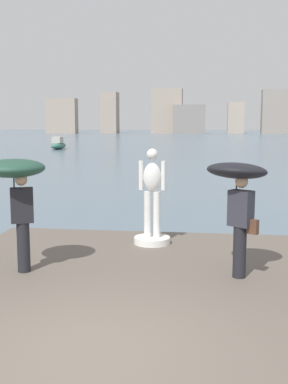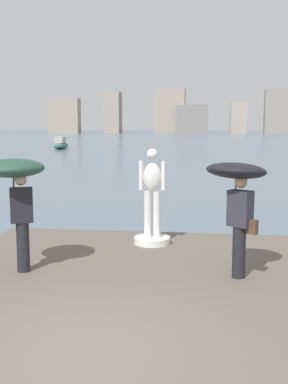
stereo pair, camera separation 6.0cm
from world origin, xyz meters
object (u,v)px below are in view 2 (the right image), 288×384
at_px(onlooker_left, 15,180).
at_px(onlooker_right, 237,186).
at_px(statue_white_figure, 152,208).
at_px(boat_mid, 61,145).

bearing_deg(onlooker_left, onlooker_right, 3.59).
bearing_deg(statue_white_figure, onlooker_right, -50.77).
relative_size(onlooker_left, boat_mid, 0.42).
height_order(onlooker_left, boat_mid, onlooker_left).
distance_m(onlooker_left, onlooker_right, 3.77).
xyz_separation_m(onlooker_right, boat_mid, (-17.95, 47.28, -1.42)).
distance_m(statue_white_figure, onlooker_left, 3.21).
bearing_deg(onlooker_left, boat_mid, 106.62).
xyz_separation_m(statue_white_figure, boat_mid, (-16.29, 45.25, -0.65)).
relative_size(statue_white_figure, boat_mid, 0.44).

